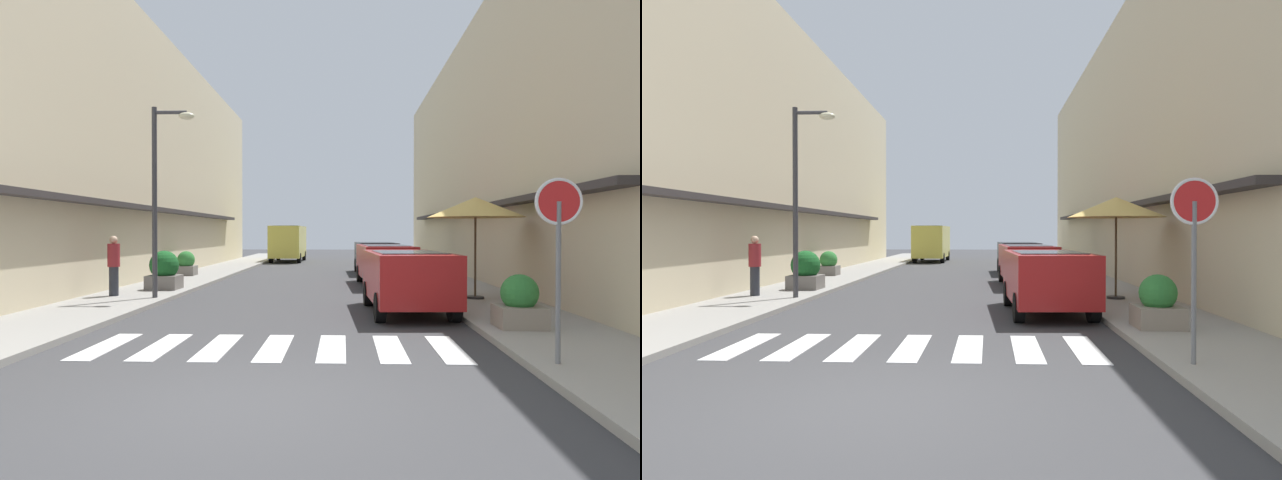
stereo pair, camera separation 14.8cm
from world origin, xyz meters
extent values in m
plane|color=#38383A|center=(0.00, 15.23, 0.00)|extent=(83.74, 83.74, 0.00)
cube|color=gray|center=(-4.96, 15.23, 0.06)|extent=(2.53, 53.29, 0.12)
cube|color=#9E998E|center=(4.96, 15.23, 0.06)|extent=(2.53, 53.29, 0.12)
cube|color=beige|center=(-8.73, 16.13, 5.05)|extent=(5.00, 36.26, 10.10)
cube|color=#332D2D|center=(-5.98, 16.13, 2.80)|extent=(0.50, 25.38, 0.16)
cube|color=beige|center=(8.73, 16.13, 5.18)|extent=(5.00, 36.26, 10.35)
cube|color=#332D2D|center=(5.98, 16.13, 2.80)|extent=(0.50, 25.38, 0.16)
cube|color=silver|center=(-2.85, 3.07, 0.01)|extent=(0.45, 2.20, 0.01)
cube|color=silver|center=(-1.90, 3.07, 0.01)|extent=(0.45, 2.20, 0.01)
cube|color=silver|center=(-0.95, 3.07, 0.01)|extent=(0.45, 2.20, 0.01)
cube|color=silver|center=(0.00, 3.07, 0.01)|extent=(0.45, 2.20, 0.01)
cube|color=silver|center=(0.95, 3.07, 0.01)|extent=(0.45, 2.20, 0.01)
cube|color=silver|center=(1.90, 3.07, 0.01)|extent=(0.45, 2.20, 0.01)
cube|color=silver|center=(2.85, 3.07, 0.01)|extent=(0.45, 2.20, 0.01)
cube|color=maroon|center=(2.65, 7.16, 0.89)|extent=(1.94, 4.20, 1.13)
cube|color=black|center=(2.65, 6.95, 1.19)|extent=(1.58, 2.37, 0.56)
cylinder|color=black|center=(1.79, 8.48, 0.32)|extent=(0.25, 0.65, 0.64)
cylinder|color=black|center=(3.38, 8.55, 0.32)|extent=(0.25, 0.65, 0.64)
cylinder|color=black|center=(1.92, 5.76, 0.32)|extent=(0.25, 0.65, 0.64)
cylinder|color=black|center=(3.50, 5.84, 0.32)|extent=(0.25, 0.65, 0.64)
cube|color=maroon|center=(2.65, 14.12, 0.89)|extent=(1.96, 4.49, 1.13)
cube|color=black|center=(2.65, 13.90, 1.19)|extent=(1.59, 2.54, 0.56)
cylinder|color=black|center=(1.78, 15.53, 0.32)|extent=(0.25, 0.65, 0.64)
cylinder|color=black|center=(3.37, 15.61, 0.32)|extent=(0.25, 0.65, 0.64)
cylinder|color=black|center=(1.92, 12.63, 0.32)|extent=(0.25, 0.65, 0.64)
cylinder|color=black|center=(3.51, 12.70, 0.32)|extent=(0.25, 0.65, 0.64)
cube|color=black|center=(2.65, 20.04, 0.89)|extent=(1.88, 4.35, 1.13)
cube|color=black|center=(2.65, 19.82, 1.19)|extent=(1.54, 2.45, 0.56)
cylinder|color=black|center=(1.81, 21.43, 0.32)|extent=(0.24, 0.65, 0.64)
cylinder|color=black|center=(3.40, 21.48, 0.32)|extent=(0.24, 0.65, 0.64)
cylinder|color=black|center=(1.89, 18.59, 0.32)|extent=(0.24, 0.65, 0.64)
cylinder|color=black|center=(3.48, 18.64, 0.32)|extent=(0.24, 0.65, 0.64)
cube|color=#D8CC4C|center=(-2.50, 30.59, 1.34)|extent=(2.04, 5.43, 2.03)
cube|color=black|center=(-2.50, 30.32, 2.09)|extent=(1.69, 3.05, 0.56)
cylinder|color=black|center=(-3.36, 32.38, 0.32)|extent=(0.23, 0.64, 0.64)
cylinder|color=black|center=(-1.57, 32.35, 0.32)|extent=(0.23, 0.64, 0.64)
cylinder|color=black|center=(-3.42, 28.82, 0.32)|extent=(0.23, 0.64, 0.64)
cylinder|color=black|center=(-1.63, 28.79, 0.32)|extent=(0.23, 0.64, 0.64)
cylinder|color=slate|center=(4.07, 1.62, 1.23)|extent=(0.07, 0.07, 2.22)
cylinder|color=red|center=(4.07, 1.62, 2.34)|extent=(0.64, 0.03, 0.64)
torus|color=white|center=(4.07, 1.62, 2.34)|extent=(0.65, 0.05, 0.65)
cylinder|color=#38383D|center=(-4.07, 9.05, 2.75)|extent=(0.14, 0.14, 5.26)
cylinder|color=#38383D|center=(-3.62, 9.05, 5.23)|extent=(0.90, 0.10, 0.10)
ellipsoid|color=beige|center=(-3.17, 9.05, 5.13)|extent=(0.44, 0.28, 0.20)
cylinder|color=#262626|center=(4.73, 9.19, 0.15)|extent=(0.48, 0.48, 0.06)
cylinder|color=#4C3823|center=(4.73, 9.19, 1.36)|extent=(0.06, 0.06, 2.49)
cone|color=#D8B259|center=(4.73, 9.19, 2.61)|extent=(2.62, 2.62, 0.55)
cube|color=gray|center=(4.47, 4.57, 0.32)|extent=(0.87, 0.87, 0.41)
sphere|color=#2D7533|center=(4.47, 4.57, 0.77)|extent=(0.71, 0.71, 0.71)
cube|color=slate|center=(-4.55, 11.33, 0.34)|extent=(0.97, 0.97, 0.44)
sphere|color=#195623|center=(-4.55, 11.33, 0.88)|extent=(0.92, 0.92, 0.92)
cube|color=slate|center=(-5.48, 17.05, 0.32)|extent=(0.81, 0.81, 0.40)
sphere|color=#2D7533|center=(-5.48, 17.05, 0.77)|extent=(0.73, 0.73, 0.73)
cylinder|color=#282B33|center=(-5.39, 9.43, 0.53)|extent=(0.26, 0.26, 0.83)
cylinder|color=maroon|center=(-5.39, 9.43, 1.27)|extent=(0.34, 0.34, 0.65)
sphere|color=tan|center=(-5.39, 9.43, 1.71)|extent=(0.22, 0.22, 0.22)
camera|label=1|loc=(1.13, -6.08, 1.91)|focal=31.21mm
camera|label=2|loc=(1.28, -6.07, 1.91)|focal=31.21mm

